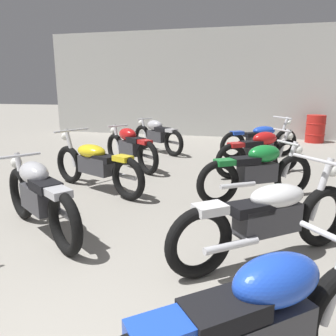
% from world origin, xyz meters
% --- Properties ---
extents(back_wall, '(12.51, 0.24, 3.60)m').
position_xyz_m(back_wall, '(0.00, 11.12, 1.80)').
color(back_wall, '#B2B2AD').
rests_on(back_wall, ground).
extents(motorcycle_left_row_1, '(1.69, 1.20, 0.88)m').
position_xyz_m(motorcycle_left_row_1, '(-1.19, 2.48, 0.46)').
color(motorcycle_left_row_1, black).
rests_on(motorcycle_left_row_1, ground).
extents(motorcycle_left_row_2, '(2.01, 1.09, 0.97)m').
position_xyz_m(motorcycle_left_row_2, '(-1.32, 4.18, 0.45)').
color(motorcycle_left_row_2, black).
rests_on(motorcycle_left_row_2, ground).
extents(motorcycle_left_row_3, '(1.61, 1.31, 0.88)m').
position_xyz_m(motorcycle_left_row_3, '(-1.33, 5.81, 0.46)').
color(motorcycle_left_row_3, black).
rests_on(motorcycle_left_row_3, ground).
extents(motorcycle_left_row_4, '(1.68, 1.22, 0.88)m').
position_xyz_m(motorcycle_left_row_4, '(-1.28, 7.64, 0.46)').
color(motorcycle_left_row_4, black).
rests_on(motorcycle_left_row_4, ground).
extents(motorcycle_right_row_0, '(1.59, 1.34, 0.88)m').
position_xyz_m(motorcycle_right_row_0, '(1.23, 0.88, 0.46)').
color(motorcycle_right_row_0, black).
rests_on(motorcycle_right_row_0, ground).
extents(motorcycle_right_row_1, '(1.77, 1.44, 0.97)m').
position_xyz_m(motorcycle_right_row_1, '(1.34, 2.49, 0.45)').
color(motorcycle_right_row_1, black).
rests_on(motorcycle_right_row_1, ground).
extents(motorcycle_right_row_2, '(1.70, 1.18, 0.88)m').
position_xyz_m(motorcycle_right_row_2, '(1.25, 4.32, 0.46)').
color(motorcycle_right_row_2, black).
rests_on(motorcycle_right_row_2, ground).
extents(motorcycle_right_row_3, '(1.63, 1.28, 0.88)m').
position_xyz_m(motorcycle_right_row_3, '(1.31, 5.89, 0.46)').
color(motorcycle_right_row_3, black).
rests_on(motorcycle_right_row_3, ground).
extents(motorcycle_right_row_4, '(1.85, 1.31, 0.97)m').
position_xyz_m(motorcycle_right_row_4, '(1.34, 7.65, 0.45)').
color(motorcycle_right_row_4, black).
rests_on(motorcycle_right_row_4, ground).
extents(oil_drum, '(0.59, 0.59, 0.85)m').
position_xyz_m(oil_drum, '(3.03, 10.48, 0.43)').
color(oil_drum, red).
rests_on(oil_drum, ground).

